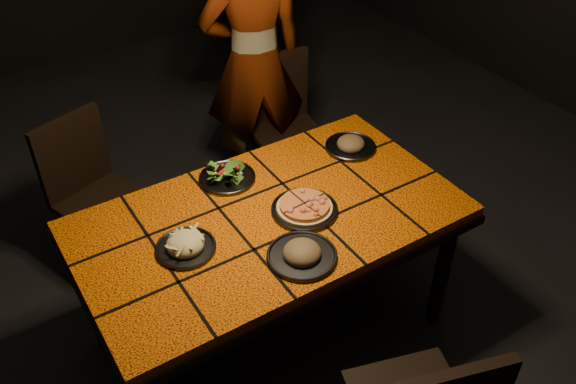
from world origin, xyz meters
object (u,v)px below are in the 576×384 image
chair_far_right (283,117)px  plate_pasta (186,246)px  plate_pizza (305,208)px  dining_table (269,229)px  diner (254,62)px  chair_far_left (90,186)px

chair_far_right → plate_pasta: size_ratio=3.67×
plate_pizza → plate_pasta: 0.52m
dining_table → diner: size_ratio=0.97×
chair_far_left → chair_far_right: 1.19m
dining_table → plate_pasta: 0.40m
chair_far_right → plate_pizza: (-0.54, -1.03, 0.27)m
chair_far_right → dining_table: bearing=-116.5°
plate_pizza → chair_far_right: bearing=62.4°
dining_table → chair_far_left: bearing=118.1°
dining_table → chair_far_right: (0.68, 0.97, -0.17)m
diner → plate_pasta: size_ratio=6.98×
dining_table → chair_far_left: 1.09m
chair_far_right → chair_far_left: bearing=-170.7°
chair_far_left → plate_pasta: bearing=-101.3°
dining_table → chair_far_left: chair_far_left is taller
plate_pizza → plate_pasta: bearing=173.9°
plate_pizza → plate_pasta: size_ratio=1.19×
diner → plate_pasta: 1.47m
chair_far_left → plate_pizza: (0.65, -1.01, 0.27)m
chair_far_left → plate_pasta: chair_far_left is taller
dining_table → plate_pasta: plate_pasta is taller
dining_table → plate_pizza: size_ratio=5.72×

